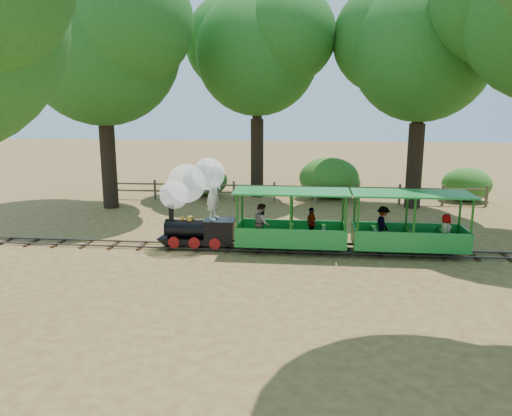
# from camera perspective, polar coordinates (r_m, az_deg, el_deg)

# --- Properties ---
(ground) EXTENTS (90.00, 90.00, 0.00)m
(ground) POSITION_cam_1_polar(r_m,az_deg,el_deg) (16.73, 3.64, -4.92)
(ground) COLOR olive
(ground) RESTS_ON ground
(track) EXTENTS (22.00, 1.00, 0.10)m
(track) POSITION_cam_1_polar(r_m,az_deg,el_deg) (16.71, 3.64, -4.70)
(track) COLOR #3F3D3A
(track) RESTS_ON ground
(locomotive) EXTENTS (2.73, 1.28, 3.14)m
(locomotive) POSITION_cam_1_polar(r_m,az_deg,el_deg) (16.78, -7.12, 1.30)
(locomotive) COLOR black
(locomotive) RESTS_ON ground
(carriage_front) EXTENTS (3.75, 1.53, 1.95)m
(carriage_front) POSITION_cam_1_polar(r_m,az_deg,el_deg) (16.47, 3.62, -2.28)
(carriage_front) COLOR #1B802D
(carriage_front) RESTS_ON track
(carriage_rear) EXTENTS (3.75, 1.53, 1.95)m
(carriage_rear) POSITION_cam_1_polar(r_m,az_deg,el_deg) (16.83, 16.94, -2.52)
(carriage_rear) COLOR #1B802D
(carriage_rear) RESTS_ON track
(oak_nw) EXTENTS (8.66, 7.62, 10.69)m
(oak_nw) POSITION_cam_1_polar(r_m,az_deg,el_deg) (24.02, -17.32, 18.08)
(oak_nw) COLOR #2D2116
(oak_nw) RESTS_ON ground
(oak_nc) EXTENTS (7.62, 6.71, 10.20)m
(oak_nc) POSITION_cam_1_polar(r_m,az_deg,el_deg) (25.81, 0.08, 17.90)
(oak_nc) COLOR #2D2116
(oak_nc) RESTS_ON ground
(oak_ne) EXTENTS (7.78, 6.85, 10.15)m
(oak_ne) POSITION_cam_1_polar(r_m,az_deg,el_deg) (24.17, 18.42, 17.41)
(oak_ne) COLOR #2D2116
(oak_ne) RESTS_ON ground
(fence) EXTENTS (18.10, 0.10, 1.00)m
(fence) POSITION_cam_1_polar(r_m,az_deg,el_deg) (24.37, 4.45, 1.96)
(fence) COLOR brown
(fence) RESTS_ON ground
(shrub_west) EXTENTS (2.36, 1.82, 1.63)m
(shrub_west) POSITION_cam_1_polar(r_m,az_deg,el_deg) (26.15, -5.86, 3.17)
(shrub_west) COLOR #2D6B1E
(shrub_west) RESTS_ON ground
(shrub_mid_w) EXTENTS (3.02, 2.32, 2.09)m
(shrub_mid_w) POSITION_cam_1_polar(r_m,az_deg,el_deg) (25.59, 8.35, 3.42)
(shrub_mid_w) COLOR #2D6B1E
(shrub_mid_w) RESTS_ON ground
(shrub_mid_e) EXTENTS (2.25, 1.73, 1.56)m
(shrub_mid_e) POSITION_cam_1_polar(r_m,az_deg,el_deg) (25.66, 9.37, 2.81)
(shrub_mid_e) COLOR #2D6B1E
(shrub_mid_e) RESTS_ON ground
(shrub_east) EXTENTS (2.41, 1.85, 1.67)m
(shrub_east) POSITION_cam_1_polar(r_m,az_deg,el_deg) (26.78, 22.95, 2.51)
(shrub_east) COLOR #2D6B1E
(shrub_east) RESTS_ON ground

